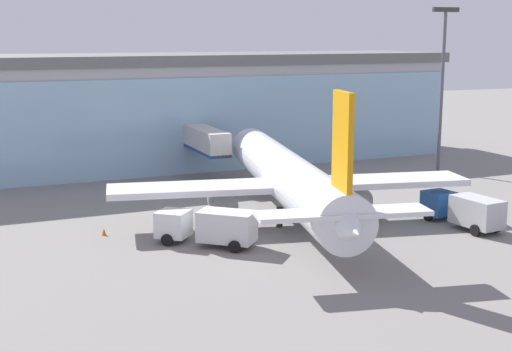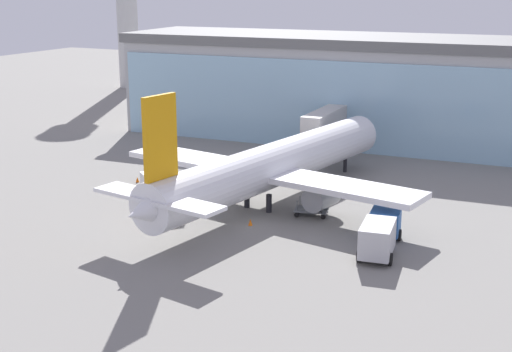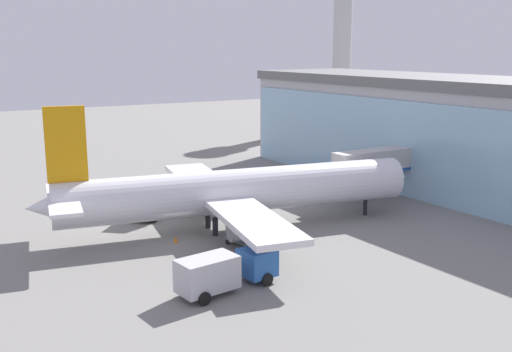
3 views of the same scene
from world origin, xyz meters
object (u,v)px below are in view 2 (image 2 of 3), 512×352
at_px(safety_cone_wingtip, 137,180).
at_px(baggage_cart, 311,210).
at_px(safety_cone_nose, 250,222).
at_px(catering_truck, 164,190).
at_px(jet_bridge, 331,119).
at_px(fuel_truck, 380,233).
at_px(airplane, 271,166).

bearing_deg(safety_cone_wingtip, baggage_cart, -6.02).
bearing_deg(safety_cone_nose, catering_truck, 172.45).
xyz_separation_m(jet_bridge, safety_cone_wingtip, (-13.23, -19.33, -3.90)).
xyz_separation_m(jet_bridge, safety_cone_nose, (2.71, -25.94, -3.90)).
height_order(baggage_cart, safety_cone_nose, baggage_cart).
bearing_deg(baggage_cart, safety_cone_wingtip, -18.68).
distance_m(fuel_truck, safety_cone_nose, 11.35).
relative_size(jet_bridge, baggage_cart, 4.49).
distance_m(airplane, catering_truck, 9.74).
xyz_separation_m(jet_bridge, airplane, (1.77, -19.95, -0.66)).
distance_m(jet_bridge, safety_cone_nose, 26.37).
xyz_separation_m(fuel_truck, baggage_cart, (-7.69, 5.60, -0.97)).
bearing_deg(baggage_cart, airplane, -30.41).
height_order(airplane, baggage_cart, airplane).
relative_size(airplane, safety_cone_wingtip, 65.20).
bearing_deg(fuel_truck, catering_truck, 75.27).
height_order(catering_truck, fuel_truck, same).
bearing_deg(fuel_truck, jet_bridge, 18.93).
xyz_separation_m(baggage_cart, safety_cone_nose, (-3.55, -4.55, -0.23)).
bearing_deg(airplane, safety_cone_wingtip, 97.15).
height_order(catering_truck, safety_cone_wingtip, catering_truck).
distance_m(baggage_cart, safety_cone_wingtip, 19.60).
distance_m(airplane, baggage_cart, 5.59).
bearing_deg(safety_cone_wingtip, jet_bridge, 55.60).
xyz_separation_m(catering_truck, safety_cone_nose, (9.18, -1.22, -1.19)).
bearing_deg(safety_cone_nose, safety_cone_wingtip, 157.49).
height_order(airplane, catering_truck, airplane).
bearing_deg(catering_truck, jet_bridge, -65.48).
relative_size(catering_truck, fuel_truck, 0.93).
bearing_deg(safety_cone_wingtip, catering_truck, -38.54).
relative_size(fuel_truck, baggage_cart, 2.45).
bearing_deg(jet_bridge, safety_cone_nose, -175.46).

